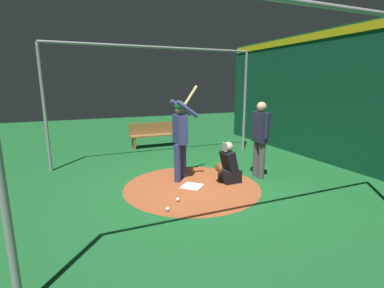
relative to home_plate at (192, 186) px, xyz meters
The scene contains 12 objects.
ground_plane 0.01m from the home_plate, ahead, with size 26.31×26.31×0.00m, color #195B28.
dirt_circle 0.01m from the home_plate, ahead, with size 2.94×2.94×0.01m, color #9E4C28.
home_plate is the anchor object (origin of this frame).
batter 1.24m from the home_plate, 85.39° to the right, with size 0.68×0.49×2.15m.
catcher 0.94m from the home_plate, behind, with size 0.58×0.40×0.93m.
umpire 1.97m from the home_plate, behind, with size 0.22×0.49×1.79m.
back_wall 4.64m from the home_plate, behind, with size 0.22×10.31×3.63m.
cage_frame 2.21m from the home_plate, ahead, with size 5.86×4.99×3.19m.
bench 4.15m from the home_plate, 95.91° to the right, with size 1.96×0.36×0.85m.
baseball_0 0.83m from the home_plate, 47.85° to the left, with size 0.07×0.07×0.07m, color white.
baseball_1 1.27m from the home_plate, 47.24° to the left, with size 0.07×0.07×0.07m, color white.
baseball_2 0.04m from the home_plate, 26.52° to the left, with size 0.07×0.07×0.07m, color white.
Camera 1 is at (2.25, 5.31, 2.21)m, focal length 26.31 mm.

